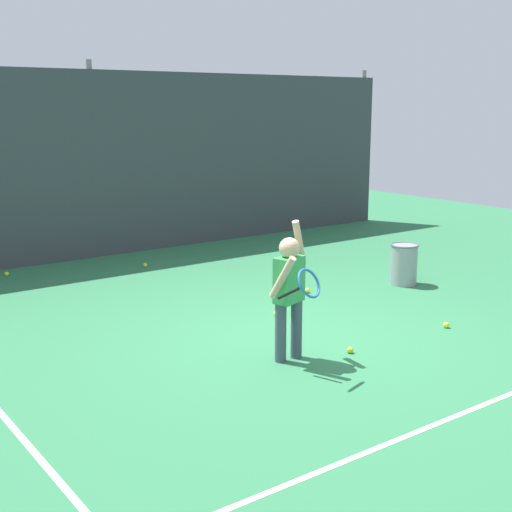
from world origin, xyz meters
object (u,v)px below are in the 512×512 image
object	(u,v)px
tennis_player	(290,288)
ball_hopper	(404,264)
tennis_ball_3	(276,314)
tennis_ball_1	(7,274)
tennis_ball_6	(145,265)
tennis_ball_4	(446,325)
tennis_ball_7	(307,290)
tennis_ball_2	(350,350)

from	to	relation	value
tennis_player	ball_hopper	size ratio (longest dim) A/B	2.40
tennis_player	tennis_ball_3	world-z (taller)	tennis_player
tennis_player	tennis_ball_1	bearing A→B (deg)	86.91
tennis_ball_6	tennis_ball_4	bearing A→B (deg)	-73.84
tennis_ball_3	tennis_ball_7	size ratio (longest dim) A/B	1.00
tennis_player	ball_hopper	world-z (taller)	tennis_player
ball_hopper	tennis_ball_2	xyz separation A→B (m)	(-2.48, -1.53, -0.26)
tennis_player	ball_hopper	bearing A→B (deg)	6.91
tennis_ball_2	tennis_ball_4	xyz separation A→B (m)	(1.42, -0.05, 0.00)
ball_hopper	tennis_ball_2	world-z (taller)	ball_hopper
tennis_ball_1	tennis_ball_3	xyz separation A→B (m)	(1.95, -3.82, 0.00)
tennis_ball_1	tennis_ball_6	size ratio (longest dim) A/B	1.00
tennis_ball_3	tennis_ball_4	distance (m)	1.92
tennis_ball_2	tennis_ball_1	bearing A→B (deg)	108.90
tennis_ball_2	tennis_ball_4	distance (m)	1.42
tennis_ball_2	tennis_ball_7	world-z (taller)	same
tennis_player	tennis_ball_2	xyz separation A→B (m)	(0.61, -0.21, -0.69)
tennis_player	tennis_ball_6	distance (m)	4.45
tennis_ball_6	tennis_ball_1	bearing A→B (deg)	160.18
tennis_ball_1	tennis_ball_6	xyz separation A→B (m)	(1.87, -0.67, 0.00)
ball_hopper	tennis_ball_1	world-z (taller)	ball_hopper
ball_hopper	tennis_ball_7	distance (m)	1.45
tennis_ball_7	tennis_ball_6	bearing A→B (deg)	111.95
ball_hopper	tennis_ball_2	size ratio (longest dim) A/B	8.52
tennis_ball_6	ball_hopper	bearing A→B (deg)	-51.56
tennis_ball_4	tennis_ball_7	size ratio (longest dim) A/B	1.00
tennis_ball_3	tennis_ball_4	world-z (taller)	same
tennis_ball_3	tennis_ball_7	world-z (taller)	same
tennis_player	tennis_ball_4	distance (m)	2.16
tennis_player	tennis_ball_7	bearing A→B (deg)	29.20
tennis_ball_7	tennis_player	bearing A→B (deg)	-134.47
tennis_ball_4	tennis_ball_7	bearing A→B (deg)	98.29
tennis_ball_2	tennis_ball_7	distance (m)	2.27
tennis_ball_1	ball_hopper	bearing A→B (deg)	-40.86
tennis_ball_3	tennis_ball_2	bearing A→B (deg)	-96.48
tennis_ball_1	tennis_ball_2	xyz separation A→B (m)	(1.79, -5.22, 0.00)
tennis_ball_1	tennis_ball_3	distance (m)	4.29
tennis_ball_3	tennis_ball_6	bearing A→B (deg)	91.37
tennis_player	tennis_ball_4	world-z (taller)	tennis_player
tennis_ball_2	tennis_ball_4	world-z (taller)	same
tennis_ball_3	tennis_player	bearing A→B (deg)	-122.87
tennis_player	tennis_ball_3	distance (m)	1.58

